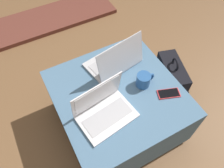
{
  "coord_description": "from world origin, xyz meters",
  "views": [
    {
      "loc": [
        -0.41,
        -0.68,
        1.65
      ],
      "look_at": [
        -0.03,
        0.02,
        0.52
      ],
      "focal_mm": 35.0,
      "sensor_mm": 36.0,
      "label": 1
    }
  ],
  "objects_px": {
    "laptop_near": "(104,109)",
    "coffee_mug": "(144,80)",
    "laptop_far": "(115,61)",
    "backpack": "(170,82)",
    "cell_phone": "(169,93)"
  },
  "relations": [
    {
      "from": "laptop_near",
      "to": "coffee_mug",
      "type": "bearing_deg",
      "value": 4.03
    },
    {
      "from": "laptop_near",
      "to": "backpack",
      "type": "relative_size",
      "value": 0.79
    },
    {
      "from": "laptop_near",
      "to": "backpack",
      "type": "height_order",
      "value": "laptop_near"
    },
    {
      "from": "laptop_near",
      "to": "coffee_mug",
      "type": "height_order",
      "value": "laptop_near"
    },
    {
      "from": "cell_phone",
      "to": "backpack",
      "type": "height_order",
      "value": "backpack"
    },
    {
      "from": "cell_phone",
      "to": "coffee_mug",
      "type": "relative_size",
      "value": 1.21
    },
    {
      "from": "laptop_far",
      "to": "coffee_mug",
      "type": "distance_m",
      "value": 0.25
    },
    {
      "from": "laptop_far",
      "to": "backpack",
      "type": "height_order",
      "value": "laptop_far"
    },
    {
      "from": "laptop_far",
      "to": "coffee_mug",
      "type": "bearing_deg",
      "value": 100.21
    },
    {
      "from": "laptop_far",
      "to": "coffee_mug",
      "type": "height_order",
      "value": "laptop_far"
    },
    {
      "from": "laptop_far",
      "to": "cell_phone",
      "type": "relative_size",
      "value": 2.54
    },
    {
      "from": "laptop_near",
      "to": "cell_phone",
      "type": "distance_m",
      "value": 0.45
    },
    {
      "from": "laptop_far",
      "to": "backpack",
      "type": "bearing_deg",
      "value": 146.29
    },
    {
      "from": "cell_phone",
      "to": "coffee_mug",
      "type": "distance_m",
      "value": 0.18
    },
    {
      "from": "cell_phone",
      "to": "coffee_mug",
      "type": "bearing_deg",
      "value": 55.19
    }
  ]
}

